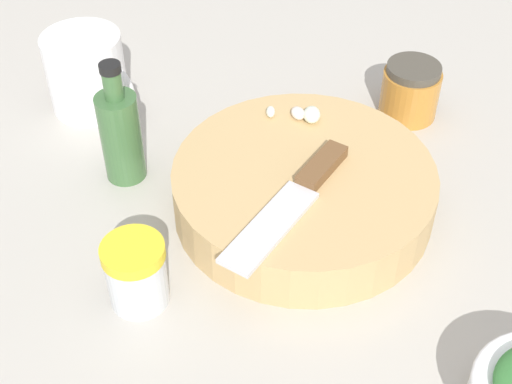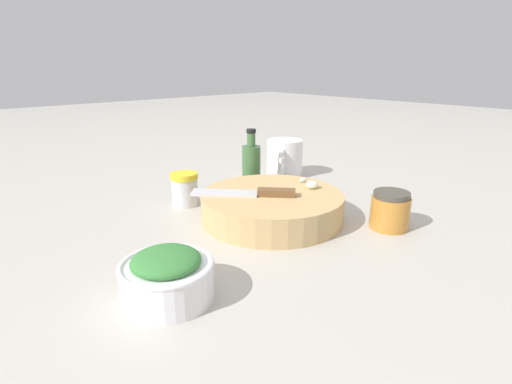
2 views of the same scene
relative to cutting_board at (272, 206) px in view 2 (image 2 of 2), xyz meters
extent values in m
plane|color=#B2ADA3|center=(-0.03, 0.04, -0.03)|extent=(5.00, 5.00, 0.00)
cylinder|color=tan|center=(0.00, 0.00, 0.00)|extent=(0.27, 0.27, 0.05)
cube|color=brown|center=(-0.01, -0.02, 0.03)|extent=(0.06, 0.07, 0.01)
cube|color=silver|center=(-0.07, 0.06, 0.03)|extent=(0.11, 0.12, 0.01)
ellipsoid|color=silver|center=(0.08, -0.03, 0.03)|extent=(0.03, 0.03, 0.02)
ellipsoid|color=silver|center=(0.10, 0.01, 0.03)|extent=(0.02, 0.01, 0.01)
ellipsoid|color=silver|center=(0.09, -0.02, 0.03)|extent=(0.02, 0.02, 0.01)
cylinder|color=white|center=(-0.29, -0.10, 0.00)|extent=(0.12, 0.12, 0.05)
torus|color=white|center=(-0.29, -0.10, 0.02)|extent=(0.12, 0.12, 0.01)
ellipsoid|color=#387A38|center=(-0.29, -0.10, 0.03)|extent=(0.09, 0.09, 0.03)
cylinder|color=silver|center=(-0.08, 0.18, 0.00)|extent=(0.06, 0.06, 0.06)
cylinder|color=yellow|center=(-0.08, 0.18, 0.04)|extent=(0.06, 0.06, 0.01)
cylinder|color=white|center=(0.24, 0.20, 0.02)|extent=(0.09, 0.09, 0.10)
torus|color=white|center=(0.20, 0.17, 0.02)|extent=(0.06, 0.05, 0.07)
cylinder|color=#BC7A2D|center=(0.13, -0.17, 0.00)|extent=(0.07, 0.07, 0.06)
cylinder|color=#474238|center=(0.13, -0.17, 0.04)|extent=(0.06, 0.06, 0.01)
cylinder|color=#3D6638|center=(0.10, 0.17, 0.03)|extent=(0.04, 0.04, 0.10)
cylinder|color=#3D6638|center=(0.10, 0.17, 0.09)|extent=(0.02, 0.02, 0.03)
cylinder|color=black|center=(0.10, 0.17, 0.11)|extent=(0.02, 0.02, 0.01)
camera|label=1|loc=(-0.51, 0.18, 0.50)|focal=50.00mm
camera|label=2|loc=(-0.51, -0.51, 0.26)|focal=28.00mm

